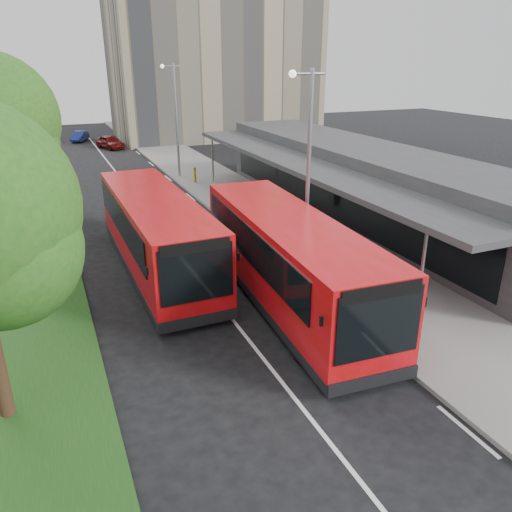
% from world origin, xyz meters
% --- Properties ---
extents(ground, '(120.00, 120.00, 0.00)m').
position_xyz_m(ground, '(0.00, 0.00, 0.00)').
color(ground, black).
rests_on(ground, ground).
extents(pavement, '(5.00, 80.00, 0.15)m').
position_xyz_m(pavement, '(6.00, 20.00, 0.07)').
color(pavement, gray).
rests_on(pavement, ground).
extents(grass_verge, '(5.00, 80.00, 0.10)m').
position_xyz_m(grass_verge, '(-7.00, 20.00, 0.05)').
color(grass_verge, '#1B4717').
rests_on(grass_verge, ground).
extents(lane_centre_line, '(0.12, 70.00, 0.01)m').
position_xyz_m(lane_centre_line, '(0.00, 15.00, 0.01)').
color(lane_centre_line, silver).
rests_on(lane_centre_line, ground).
extents(kerb_dashes, '(0.12, 56.00, 0.01)m').
position_xyz_m(kerb_dashes, '(3.30, 19.00, 0.01)').
color(kerb_dashes, silver).
rests_on(kerb_dashes, ground).
extents(office_block, '(22.00, 12.00, 18.00)m').
position_xyz_m(office_block, '(14.00, 42.00, 9.00)').
color(office_block, gray).
rests_on(office_block, ground).
extents(station_building, '(7.70, 26.00, 4.00)m').
position_xyz_m(station_building, '(10.86, 8.00, 2.04)').
color(station_building, '#313134').
rests_on(station_building, ground).
extents(tree_far, '(5.37, 5.37, 8.62)m').
position_xyz_m(tree_far, '(-7.01, 21.05, 5.57)').
color(tree_far, black).
rests_on(tree_far, ground).
extents(lamp_post_near, '(1.44, 0.28, 8.00)m').
position_xyz_m(lamp_post_near, '(4.12, 2.00, 4.72)').
color(lamp_post_near, gray).
rests_on(lamp_post_near, pavement).
extents(lamp_post_far, '(1.44, 0.28, 8.00)m').
position_xyz_m(lamp_post_far, '(4.12, 22.00, 4.72)').
color(lamp_post_far, gray).
rests_on(lamp_post_far, pavement).
extents(bus_main, '(3.64, 11.77, 3.29)m').
position_xyz_m(bus_main, '(2.36, -0.14, 1.69)').
color(bus_main, red).
rests_on(bus_main, ground).
extents(bus_second, '(3.10, 11.46, 3.24)m').
position_xyz_m(bus_second, '(-1.35, 4.78, 1.66)').
color(bus_second, red).
rests_on(bus_second, ground).
extents(litter_bin, '(0.59, 0.59, 0.81)m').
position_xyz_m(litter_bin, '(5.94, 10.32, 0.56)').
color(litter_bin, '#322414').
rests_on(litter_bin, pavement).
extents(bollard, '(0.22, 0.22, 1.07)m').
position_xyz_m(bollard, '(4.65, 19.36, 0.69)').
color(bollard, yellow).
rests_on(bollard, pavement).
extents(car_near, '(2.76, 4.22, 1.33)m').
position_xyz_m(car_near, '(1.24, 37.46, 0.67)').
color(car_near, '#530B0C').
rests_on(car_near, ground).
extents(car_far, '(2.29, 3.44, 1.07)m').
position_xyz_m(car_far, '(-1.13, 43.70, 0.54)').
color(car_far, navy).
rests_on(car_far, ground).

